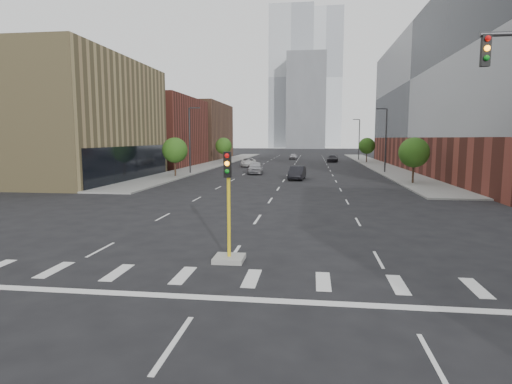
% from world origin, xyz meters
% --- Properties ---
extents(sidewalk_left_far, '(5.00, 92.00, 0.15)m').
position_xyz_m(sidewalk_left_far, '(-15.00, 74.00, 0.07)').
color(sidewalk_left_far, gray).
rests_on(sidewalk_left_far, ground).
extents(sidewalk_right_far, '(5.00, 92.00, 0.15)m').
position_xyz_m(sidewalk_right_far, '(15.00, 74.00, 0.07)').
color(sidewalk_right_far, gray).
rests_on(sidewalk_right_far, ground).
extents(building_left_mid, '(20.00, 24.00, 14.00)m').
position_xyz_m(building_left_mid, '(-27.50, 40.00, 7.00)').
color(building_left_mid, '#988555').
rests_on(building_left_mid, ground).
extents(building_left_far_a, '(20.00, 22.00, 12.00)m').
position_xyz_m(building_left_far_a, '(-27.50, 66.00, 6.00)').
color(building_left_far_a, brown).
rests_on(building_left_far_a, ground).
extents(building_left_far_b, '(20.00, 24.00, 13.00)m').
position_xyz_m(building_left_far_b, '(-27.50, 92.00, 6.50)').
color(building_left_far_b, brown).
rests_on(building_left_far_b, ground).
extents(building_right_main, '(24.00, 70.00, 22.00)m').
position_xyz_m(building_right_main, '(29.50, 60.00, 11.00)').
color(building_right_main, brown).
rests_on(building_right_main, ground).
extents(tower_left, '(22.00, 22.00, 70.00)m').
position_xyz_m(tower_left, '(-8.00, 220.00, 35.00)').
color(tower_left, '#B2B7BC').
rests_on(tower_left, ground).
extents(tower_right, '(20.00, 20.00, 80.00)m').
position_xyz_m(tower_right, '(10.00, 260.00, 40.00)').
color(tower_right, '#B2B7BC').
rests_on(tower_right, ground).
extents(tower_mid, '(18.00, 18.00, 44.00)m').
position_xyz_m(tower_mid, '(0.00, 200.00, 22.00)').
color(tower_mid, slate).
rests_on(tower_mid, ground).
extents(median_traffic_signal, '(1.20, 1.20, 4.40)m').
position_xyz_m(median_traffic_signal, '(0.00, 8.97, 0.97)').
color(median_traffic_signal, '#999993').
rests_on(median_traffic_signal, ground).
extents(streetlight_right_a, '(1.60, 0.22, 9.07)m').
position_xyz_m(streetlight_right_a, '(13.41, 55.00, 5.01)').
color(streetlight_right_a, '#2D2D30').
rests_on(streetlight_right_a, ground).
extents(streetlight_right_b, '(1.60, 0.22, 9.07)m').
position_xyz_m(streetlight_right_b, '(13.41, 90.00, 5.01)').
color(streetlight_right_b, '#2D2D30').
rests_on(streetlight_right_b, ground).
extents(streetlight_left, '(1.60, 0.22, 9.07)m').
position_xyz_m(streetlight_left, '(-13.41, 50.00, 5.01)').
color(streetlight_left, '#2D2D30').
rests_on(streetlight_left, ground).
extents(tree_left_near, '(3.20, 3.20, 4.85)m').
position_xyz_m(tree_left_near, '(-14.00, 45.00, 3.39)').
color(tree_left_near, '#382619').
rests_on(tree_left_near, ground).
extents(tree_left_far, '(3.20, 3.20, 4.85)m').
position_xyz_m(tree_left_far, '(-14.00, 75.00, 3.39)').
color(tree_left_far, '#382619').
rests_on(tree_left_far, ground).
extents(tree_right_near, '(3.20, 3.20, 4.85)m').
position_xyz_m(tree_right_near, '(14.00, 40.00, 3.39)').
color(tree_right_near, '#382619').
rests_on(tree_right_near, ground).
extents(tree_right_far, '(3.20, 3.20, 4.85)m').
position_xyz_m(tree_right_far, '(14.00, 80.00, 3.39)').
color(tree_right_far, '#382619').
rests_on(tree_right_far, ground).
extents(car_near_left, '(2.34, 5.12, 1.70)m').
position_xyz_m(car_near_left, '(-4.53, 51.16, 0.85)').
color(car_near_left, '#A1A1A6').
rests_on(car_near_left, ground).
extents(car_mid_right, '(2.10, 4.95, 1.59)m').
position_xyz_m(car_mid_right, '(1.50, 43.59, 0.79)').
color(car_mid_right, black).
rests_on(car_mid_right, ground).
extents(car_far_left, '(3.25, 5.81, 1.53)m').
position_xyz_m(car_far_left, '(-7.69, 65.83, 0.77)').
color(car_far_left, silver).
rests_on(car_far_left, ground).
extents(car_deep_right, '(2.58, 5.16, 1.44)m').
position_xyz_m(car_deep_right, '(7.44, 82.23, 0.72)').
color(car_deep_right, black).
rests_on(car_deep_right, ground).
extents(car_distant, '(1.95, 4.08, 1.35)m').
position_xyz_m(car_distant, '(-1.09, 92.52, 0.67)').
color(car_distant, '#B7B6BB').
rests_on(car_distant, ground).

